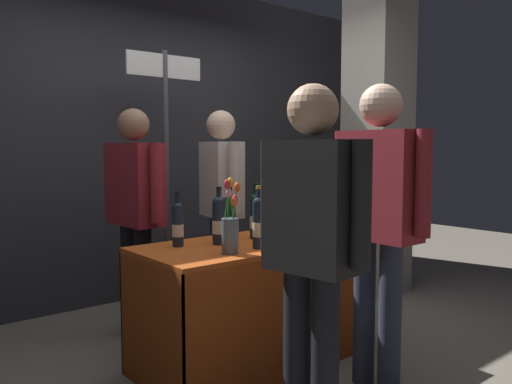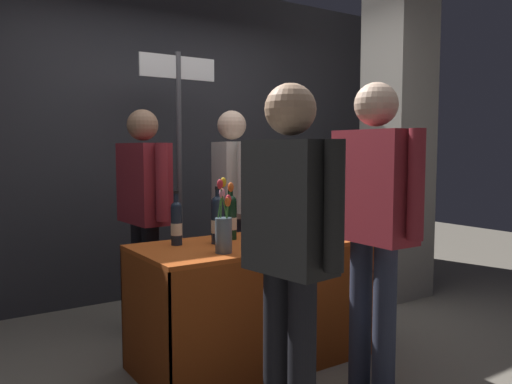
{
  "view_description": "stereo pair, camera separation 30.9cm",
  "coord_description": "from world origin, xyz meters",
  "px_view_note": "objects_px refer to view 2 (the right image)",
  "views": [
    {
      "loc": [
        -1.96,
        -2.37,
        1.3
      ],
      "look_at": [
        0.0,
        0.0,
        1.04
      ],
      "focal_mm": 36.07,
      "sensor_mm": 36.0,
      "label": 1
    },
    {
      "loc": [
        -1.71,
        -2.56,
        1.3
      ],
      "look_at": [
        0.0,
        0.0,
        1.04
      ],
      "focal_mm": 36.07,
      "sensor_mm": 36.0,
      "label": 2
    }
  ],
  "objects_px": {
    "booth_signpost": "(179,149)",
    "display_bottle_0": "(255,222)",
    "featured_wine_bottle": "(308,214)",
    "flower_vase": "(224,228)",
    "wine_glass_near_vendor": "(281,218)",
    "concrete_pillar": "(399,108)",
    "taster_foreground_right": "(374,209)",
    "tasting_table": "(256,279)",
    "vendor_presenter": "(144,200)"
  },
  "relations": [
    {
      "from": "concrete_pillar",
      "to": "tasting_table",
      "type": "bearing_deg",
      "value": -164.48
    },
    {
      "from": "concrete_pillar",
      "to": "tasting_table",
      "type": "relative_size",
      "value": 2.27
    },
    {
      "from": "flower_vase",
      "to": "vendor_presenter",
      "type": "bearing_deg",
      "value": 92.32
    },
    {
      "from": "tasting_table",
      "to": "featured_wine_bottle",
      "type": "height_order",
      "value": "featured_wine_bottle"
    },
    {
      "from": "concrete_pillar",
      "to": "featured_wine_bottle",
      "type": "height_order",
      "value": "concrete_pillar"
    },
    {
      "from": "display_bottle_0",
      "to": "wine_glass_near_vendor",
      "type": "height_order",
      "value": "display_bottle_0"
    },
    {
      "from": "vendor_presenter",
      "to": "wine_glass_near_vendor",
      "type": "bearing_deg",
      "value": 39.98
    },
    {
      "from": "tasting_table",
      "to": "taster_foreground_right",
      "type": "distance_m",
      "value": 0.89
    },
    {
      "from": "booth_signpost",
      "to": "featured_wine_bottle",
      "type": "bearing_deg",
      "value": -67.62
    },
    {
      "from": "featured_wine_bottle",
      "to": "tasting_table",
      "type": "bearing_deg",
      "value": -172.59
    },
    {
      "from": "concrete_pillar",
      "to": "wine_glass_near_vendor",
      "type": "relative_size",
      "value": 21.89
    },
    {
      "from": "featured_wine_bottle",
      "to": "taster_foreground_right",
      "type": "relative_size",
      "value": 0.18
    },
    {
      "from": "wine_glass_near_vendor",
      "to": "vendor_presenter",
      "type": "height_order",
      "value": "vendor_presenter"
    },
    {
      "from": "featured_wine_bottle",
      "to": "flower_vase",
      "type": "height_order",
      "value": "flower_vase"
    },
    {
      "from": "wine_glass_near_vendor",
      "to": "tasting_table",
      "type": "bearing_deg",
      "value": -156.04
    },
    {
      "from": "wine_glass_near_vendor",
      "to": "flower_vase",
      "type": "relative_size",
      "value": 0.37
    },
    {
      "from": "featured_wine_bottle",
      "to": "display_bottle_0",
      "type": "relative_size",
      "value": 0.85
    },
    {
      "from": "wine_glass_near_vendor",
      "to": "taster_foreground_right",
      "type": "bearing_deg",
      "value": -90.21
    },
    {
      "from": "wine_glass_near_vendor",
      "to": "booth_signpost",
      "type": "bearing_deg",
      "value": 104.43
    },
    {
      "from": "wine_glass_near_vendor",
      "to": "booth_signpost",
      "type": "height_order",
      "value": "booth_signpost"
    },
    {
      "from": "concrete_pillar",
      "to": "vendor_presenter",
      "type": "distance_m",
      "value": 2.35
    },
    {
      "from": "tasting_table",
      "to": "wine_glass_near_vendor",
      "type": "height_order",
      "value": "wine_glass_near_vendor"
    },
    {
      "from": "tasting_table",
      "to": "booth_signpost",
      "type": "height_order",
      "value": "booth_signpost"
    },
    {
      "from": "tasting_table",
      "to": "display_bottle_0",
      "type": "bearing_deg",
      "value": -125.63
    },
    {
      "from": "vendor_presenter",
      "to": "tasting_table",
      "type": "bearing_deg",
      "value": 21.78
    },
    {
      "from": "taster_foreground_right",
      "to": "booth_signpost",
      "type": "relative_size",
      "value": 0.8
    },
    {
      "from": "concrete_pillar",
      "to": "wine_glass_near_vendor",
      "type": "distance_m",
      "value": 1.8
    },
    {
      "from": "flower_vase",
      "to": "booth_signpost",
      "type": "height_order",
      "value": "booth_signpost"
    },
    {
      "from": "featured_wine_bottle",
      "to": "taster_foreground_right",
      "type": "distance_m",
      "value": 0.79
    },
    {
      "from": "concrete_pillar",
      "to": "taster_foreground_right",
      "type": "xyz_separation_m",
      "value": [
        -1.57,
        -1.21,
        -0.66
      ]
    },
    {
      "from": "taster_foreground_right",
      "to": "booth_signpost",
      "type": "distance_m",
      "value": 1.85
    },
    {
      "from": "tasting_table",
      "to": "booth_signpost",
      "type": "relative_size",
      "value": 0.71
    },
    {
      "from": "flower_vase",
      "to": "featured_wine_bottle",
      "type": "bearing_deg",
      "value": 17.78
    },
    {
      "from": "concrete_pillar",
      "to": "taster_foreground_right",
      "type": "relative_size",
      "value": 2.01
    },
    {
      "from": "concrete_pillar",
      "to": "display_bottle_0",
      "type": "xyz_separation_m",
      "value": [
        -1.97,
        -0.69,
        -0.76
      ]
    },
    {
      "from": "display_bottle_0",
      "to": "booth_signpost",
      "type": "distance_m",
      "value": 1.36
    },
    {
      "from": "display_bottle_0",
      "to": "booth_signpost",
      "type": "bearing_deg",
      "value": 83.36
    },
    {
      "from": "concrete_pillar",
      "to": "booth_signpost",
      "type": "distance_m",
      "value": 1.95
    },
    {
      "from": "booth_signpost",
      "to": "taster_foreground_right",
      "type": "bearing_deg",
      "value": -82.08
    },
    {
      "from": "flower_vase",
      "to": "taster_foreground_right",
      "type": "relative_size",
      "value": 0.25
    },
    {
      "from": "taster_foreground_right",
      "to": "booth_signpost",
      "type": "xyz_separation_m",
      "value": [
        -0.25,
        1.81,
        0.31
      ]
    },
    {
      "from": "concrete_pillar",
      "to": "flower_vase",
      "type": "height_order",
      "value": "concrete_pillar"
    },
    {
      "from": "booth_signpost",
      "to": "display_bottle_0",
      "type": "bearing_deg",
      "value": -96.64
    },
    {
      "from": "vendor_presenter",
      "to": "booth_signpost",
      "type": "distance_m",
      "value": 0.6
    },
    {
      "from": "featured_wine_bottle",
      "to": "flower_vase",
      "type": "bearing_deg",
      "value": -162.22
    },
    {
      "from": "vendor_presenter",
      "to": "taster_foreground_right",
      "type": "distance_m",
      "value": 1.67
    },
    {
      "from": "concrete_pillar",
      "to": "featured_wine_bottle",
      "type": "distance_m",
      "value": 1.65
    },
    {
      "from": "concrete_pillar",
      "to": "tasting_table",
      "type": "xyz_separation_m",
      "value": [
        -1.84,
        -0.51,
        -1.14
      ]
    },
    {
      "from": "tasting_table",
      "to": "vendor_presenter",
      "type": "relative_size",
      "value": 0.92
    },
    {
      "from": "vendor_presenter",
      "to": "flower_vase",
      "type": "bearing_deg",
      "value": -0.33
    }
  ]
}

